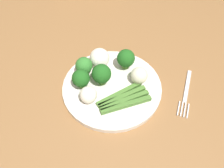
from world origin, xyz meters
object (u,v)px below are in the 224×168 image
dining_table (106,92)px  broccoli_left (84,66)px  chair (96,10)px  cauliflower_right (100,58)px  fork (186,93)px  cauliflower_back (139,76)px  plate (112,87)px  asparagus_bundle (123,99)px  broccoli_outer_edge (126,59)px  cauliflower_mid (88,95)px  broccoli_near_center (81,78)px  broccoli_back_right (103,74)px

dining_table → broccoli_left: bearing=21.3°
chair → cauliflower_right: (-0.15, 0.66, 0.27)m
fork → cauliflower_back: bearing=-83.9°
plate → asparagus_bundle: 0.06m
plate → broccoli_outer_edge: (-0.03, -0.07, 0.04)m
fork → asparagus_bundle: bearing=-59.5°
dining_table → asparagus_bundle: (-0.06, 0.10, 0.12)m
broccoli_outer_edge → fork: 0.19m
asparagus_bundle → broccoli_left: (0.12, -0.08, 0.03)m
broccoli_outer_edge → cauliflower_mid: bearing=57.3°
broccoli_near_center → chair: bearing=-81.1°
chair → dining_table: bearing=111.8°
dining_table → chair: 0.71m
chair → cauliflower_mid: 0.84m
plate → fork: bearing=-176.9°
broccoli_near_center → broccoli_back_right: 0.06m
broccoli_left → cauliflower_back: 0.15m
broccoli_near_center → broccoli_back_right: (-0.06, -0.02, 0.00)m
cauliflower_mid → broccoli_left: bearing=-71.3°
broccoli_near_center → broccoli_outer_edge: bearing=-141.6°
plate → broccoli_back_right: 0.05m
broccoli_outer_edge → fork: broccoli_outer_edge is taller
asparagus_bundle → fork: bearing=-14.2°
broccoli_left → cauliflower_mid: (-0.03, 0.09, -0.01)m
plate → cauliflower_right: size_ratio=4.74×
plate → broccoli_outer_edge: bearing=-112.4°
broccoli_back_right → cauliflower_back: 0.10m
cauliflower_back → cauliflower_right: 0.13m
broccoli_left → cauliflower_right: 0.05m
cauliflower_mid → plate: bearing=-132.9°
asparagus_bundle → broccoli_left: size_ratio=2.40×
plate → cauliflower_mid: cauliflower_mid is taller
dining_table → broccoli_outer_edge: broccoli_outer_edge is taller
cauliflower_mid → fork: size_ratio=0.27×
asparagus_bundle → broccoli_near_center: broccoli_near_center is taller
asparagus_bundle → cauliflower_mid: cauliflower_mid is taller
asparagus_bundle → broccoli_back_right: (0.06, -0.05, 0.03)m
broccoli_left → asparagus_bundle: bearing=146.8°
asparagus_bundle → cauliflower_mid: (0.09, 0.01, 0.02)m
broccoli_outer_edge → broccoli_back_right: bearing=51.6°
dining_table → broccoli_left: (0.05, 0.02, 0.14)m
broccoli_near_center → cauliflower_back: (-0.15, -0.04, -0.01)m
broccoli_left → cauliflower_right: same height
chair → plate: (-0.20, 0.73, 0.23)m
broccoli_outer_edge → cauliflower_right: broccoli_outer_edge is taller
broccoli_near_center → dining_table: bearing=-127.7°
cauliflower_right → broccoli_outer_edge: bearing=-179.4°
cauliflower_back → broccoli_back_right: bearing=11.8°
cauliflower_right → fork: size_ratio=0.35×
cauliflower_mid → broccoli_outer_edge: bearing=-122.7°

